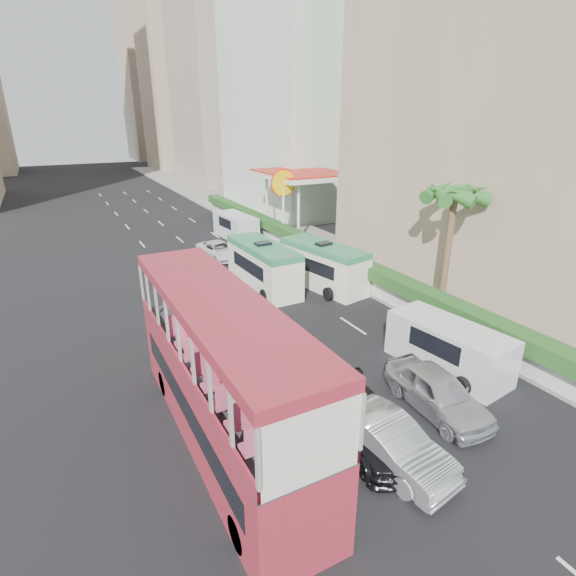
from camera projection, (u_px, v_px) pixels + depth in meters
ground_plane at (369, 390)px, 17.62m from camera, size 200.00×200.00×0.00m
double_decker_bus at (222, 373)px, 14.08m from camera, size 2.50×11.00×5.06m
car_silver_lane_a at (384, 460)px, 14.04m from camera, size 2.32×4.80×1.52m
car_silver_lane_b at (435, 410)px, 16.44m from camera, size 2.15×4.65×1.54m
car_black at (366, 441)px, 14.87m from camera, size 2.79×5.00×1.37m
van_asset at (219, 258)px, 33.86m from camera, size 2.67×4.65×1.22m
minibus_near at (263, 267)px, 27.50m from camera, size 2.25×6.33×2.79m
minibus_far at (323, 266)px, 27.74m from camera, size 3.11×6.38×2.71m
panel_van_near at (448, 347)px, 18.73m from camera, size 2.67×5.32×2.04m
panel_van_far at (236, 226)px, 39.09m from camera, size 2.39×5.22×2.03m
sidewalk at (281, 229)px, 42.12m from camera, size 6.00×120.00×0.18m
kerb_wall at (318, 258)px, 31.62m from camera, size 0.30×44.00×1.00m
hedge at (318, 246)px, 31.32m from camera, size 1.10×44.00×0.70m
palm_tree at (447, 254)px, 23.12m from camera, size 0.36×0.36×6.40m
shell_station at (302, 203)px, 39.95m from camera, size 6.50×8.00×5.50m
tower_mid at (231, 3)px, 64.25m from camera, size 16.00×16.00×50.00m
tower_far_a at (180, 47)px, 84.64m from camera, size 14.00×14.00×44.00m
tower_far_b at (155, 69)px, 103.47m from camera, size 14.00×14.00×40.00m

